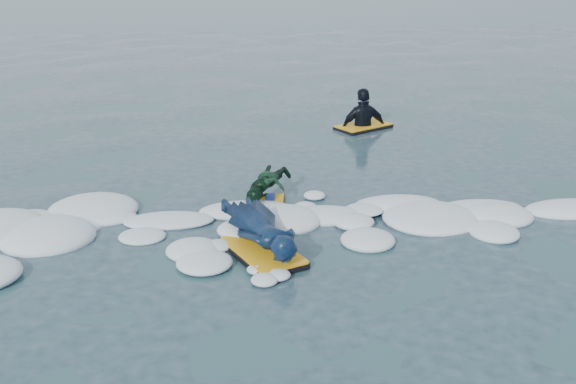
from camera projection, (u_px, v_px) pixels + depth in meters
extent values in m
plane|color=#19363E|center=(303.00, 267.00, 8.29)|extent=(120.00, 120.00, 0.00)
cube|color=black|center=(263.00, 253.00, 8.55)|extent=(1.07, 1.34, 0.06)
cube|color=orange|center=(263.00, 250.00, 8.54)|extent=(1.03, 1.31, 0.02)
imported|color=#0A224C|center=(261.00, 228.00, 8.71)|extent=(1.14, 1.89, 0.42)
cube|color=black|center=(269.00, 204.00, 10.13)|extent=(0.50, 0.78, 0.04)
cube|color=orange|center=(269.00, 202.00, 10.12)|extent=(0.48, 0.76, 0.01)
cube|color=#1935C0|center=(269.00, 202.00, 10.12)|extent=(0.23, 0.70, 0.00)
imported|color=#0D331B|center=(268.00, 186.00, 10.25)|extent=(0.95, 1.22, 0.41)
cube|color=black|center=(363.00, 127.00, 14.11)|extent=(1.26, 1.08, 0.06)
cube|color=orange|center=(363.00, 125.00, 14.10)|extent=(1.22, 1.05, 0.02)
imported|color=black|center=(363.00, 130.00, 14.13)|extent=(1.02, 0.54, 1.65)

